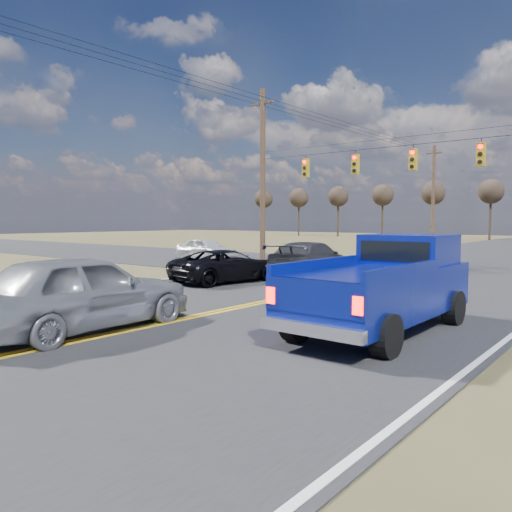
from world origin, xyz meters
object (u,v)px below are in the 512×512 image
Objects in this scene: silver_suv at (82,292)px; black_suv at (227,266)px; dgrey_car_queue at (310,259)px; cross_car_west at (206,249)px; pickup_truck at (385,285)px; white_car_queue at (392,270)px.

black_suv is at bearing -71.17° from silver_suv.
dgrey_car_queue reaches higher than cross_car_west.
pickup_truck is at bearing -123.37° from cross_car_west.
black_suv is (-8.69, 4.30, -0.39)m from pickup_truck.
white_car_queue is (6.10, 1.95, 0.05)m from black_suv.
silver_suv reaches higher than white_car_queue.
pickup_truck is 6.77m from white_car_queue.
pickup_truck is 6.76m from silver_suv.
cross_car_west is at bearing -28.79° from dgrey_car_queue.
white_car_queue is 0.80× the size of dgrey_car_queue.
silver_suv is 1.26× the size of cross_car_west.
dgrey_car_queue is at bearing -108.61° from cross_car_west.
white_car_queue is (-2.60, 6.25, -0.33)m from pickup_truck.
white_car_queue reaches higher than black_suv.
silver_suv is 19.11m from cross_car_west.
pickup_truck is at bearing 109.00° from white_car_queue.
dgrey_car_queue is at bearing -22.92° from white_car_queue.
cross_car_west is (-14.03, 4.86, -0.00)m from white_car_queue.
black_suv is 10.46m from cross_car_west.
pickup_truck is 10.51m from dgrey_car_queue.
white_car_queue is at bearing -108.73° from cross_car_west.
pickup_truck is 1.21× the size of black_suv.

